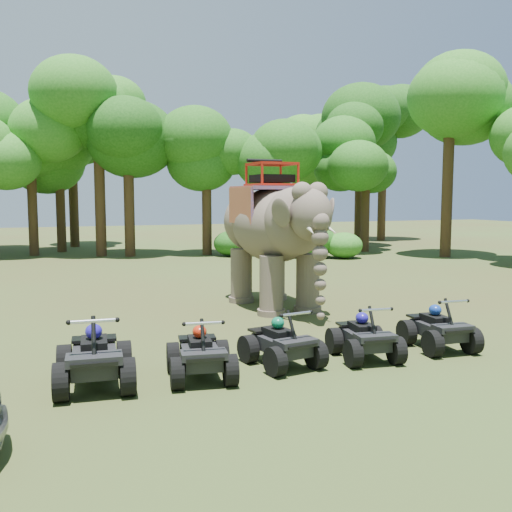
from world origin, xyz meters
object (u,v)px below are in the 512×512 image
object	(u,v)px
atv_2	(282,336)
atv_4	(439,322)
atv_0	(94,349)
atv_3	(365,331)
atv_1	(201,347)
elephant	(273,234)

from	to	relation	value
atv_2	atv_4	world-z (taller)	atv_4
atv_0	atv_2	distance (m)	3.54
atv_3	atv_4	world-z (taller)	atv_4
atv_0	atv_4	world-z (taller)	atv_0
atv_2	atv_3	distance (m)	1.78
atv_0	atv_1	size ratio (longest dim) A/B	1.13
elephant	atv_4	world-z (taller)	elephant
atv_2	elephant	bearing A→B (deg)	59.66
atv_0	atv_2	size ratio (longest dim) A/B	1.14
atv_1	atv_3	world-z (taller)	atv_1
atv_1	atv_4	size ratio (longest dim) A/B	1.00
elephant	atv_2	xyz separation A→B (m)	(-2.19, -5.63, -1.62)
elephant	atv_4	size ratio (longest dim) A/B	3.31
elephant	atv_4	distance (m)	6.14
elephant	atv_3	world-z (taller)	elephant
atv_3	atv_4	xyz separation A→B (m)	(1.90, 0.06, 0.01)
elephant	atv_4	xyz separation A→B (m)	(1.48, -5.74, -1.62)
atv_1	atv_3	distance (m)	3.46
elephant	atv_0	bearing A→B (deg)	-138.28
atv_1	atv_2	bearing A→B (deg)	15.47
elephant	atv_1	bearing A→B (deg)	-126.38
elephant	atv_3	bearing A→B (deg)	-96.80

